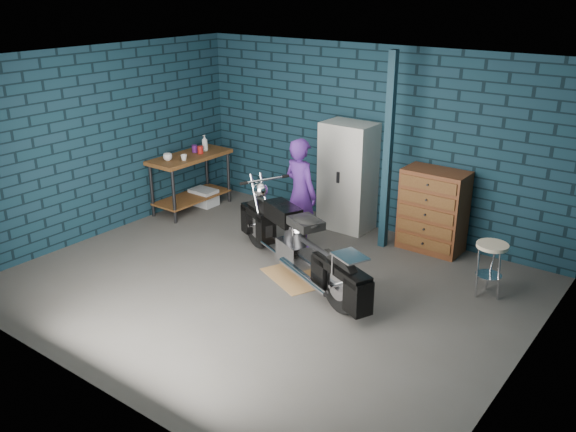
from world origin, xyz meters
name	(u,v)px	position (x,y,z in m)	size (l,w,h in m)	color
ground	(266,286)	(0.00, 0.00, 0.00)	(6.00, 6.00, 0.00)	#454240
room_walls	(293,126)	(0.00, 0.55, 1.90)	(6.02, 5.01, 2.71)	#102935
support_post	(388,153)	(0.55, 1.95, 1.35)	(0.10, 0.10, 2.70)	#122D3B
workbench	(191,182)	(-2.68, 1.41, 0.46)	(0.60, 1.40, 0.91)	brown
drip_mat	(297,276)	(0.16, 0.44, 0.00)	(0.85, 0.64, 0.01)	olive
motorcycle	(298,238)	(0.16, 0.44, 0.54)	(2.43, 0.66, 1.07)	black
person	(301,193)	(-0.39, 1.26, 0.78)	(0.57, 0.37, 1.55)	#401D6E
storage_bin	(204,197)	(-2.66, 1.65, 0.13)	(0.43, 0.31, 0.27)	#9A9DA2
locker	(348,177)	(-0.23, 2.23, 0.81)	(0.75, 0.54, 1.61)	beige
tool_chest	(433,211)	(1.14, 2.23, 0.57)	(0.86, 0.48, 1.14)	brown
shop_stool	(489,270)	(2.25, 1.39, 0.34)	(0.37, 0.37, 0.67)	beige
cup_a	(168,157)	(-2.72, 0.98, 0.96)	(0.14, 0.14, 0.11)	beige
cup_b	(184,157)	(-2.53, 1.14, 0.96)	(0.10, 0.10, 0.09)	beige
mug_purple	(195,149)	(-2.73, 1.57, 0.97)	(0.09, 0.09, 0.12)	#4F1862
mug_red	(200,150)	(-2.60, 1.57, 0.97)	(0.09, 0.09, 0.12)	#A71B16
bottle	(205,143)	(-2.66, 1.74, 1.04)	(0.10, 0.10, 0.26)	#9A9DA2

